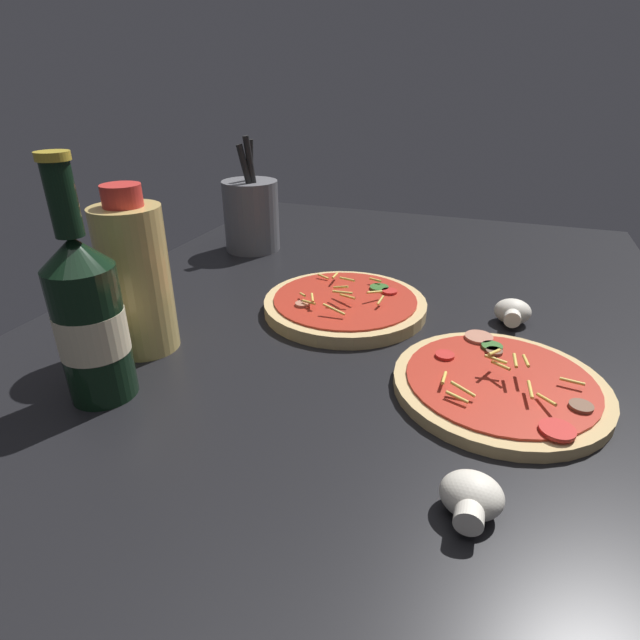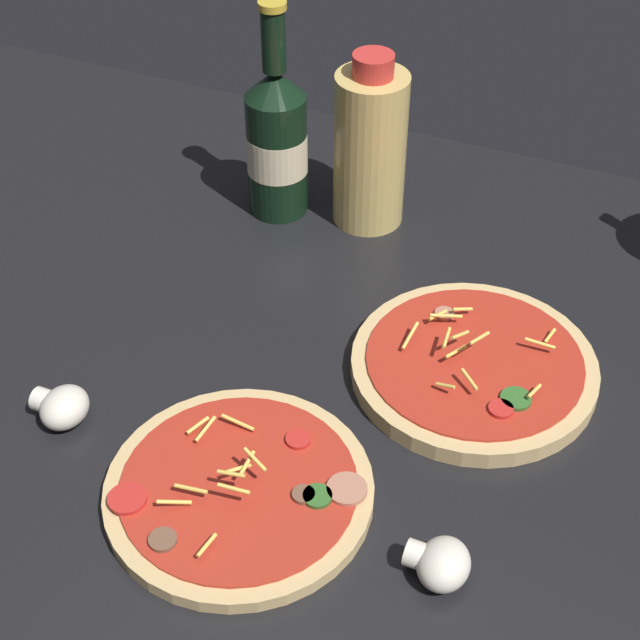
# 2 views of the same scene
# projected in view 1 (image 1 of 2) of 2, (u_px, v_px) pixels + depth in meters

# --- Properties ---
(counter_slab) EXTENTS (1.60, 0.90, 0.03)m
(counter_slab) POSITION_uv_depth(u_px,v_px,m) (325.00, 381.00, 0.60)
(counter_slab) COLOR black
(counter_slab) RESTS_ON ground
(pizza_near) EXTENTS (0.24, 0.24, 0.05)m
(pizza_near) POSITION_uv_depth(u_px,v_px,m) (499.00, 385.00, 0.56)
(pizza_near) COLOR tan
(pizza_near) RESTS_ON counter_slab
(pizza_far) EXTENTS (0.24, 0.24, 0.05)m
(pizza_far) POSITION_uv_depth(u_px,v_px,m) (345.00, 304.00, 0.75)
(pizza_far) COLOR tan
(pizza_far) RESTS_ON counter_slab
(beer_bottle) EXTENTS (0.07, 0.07, 0.26)m
(beer_bottle) POSITION_uv_depth(u_px,v_px,m) (89.00, 318.00, 0.52)
(beer_bottle) COLOR black
(beer_bottle) RESTS_ON counter_slab
(oil_bottle) EXTENTS (0.08, 0.08, 0.21)m
(oil_bottle) POSITION_uv_depth(u_px,v_px,m) (136.00, 278.00, 0.61)
(oil_bottle) COLOR #D6B766
(oil_bottle) RESTS_ON counter_slab
(mushroom_left) EXTENTS (0.05, 0.05, 0.04)m
(mushroom_left) POSITION_uv_depth(u_px,v_px,m) (471.00, 497.00, 0.40)
(mushroom_left) COLOR white
(mushroom_left) RESTS_ON counter_slab
(mushroom_right) EXTENTS (0.05, 0.05, 0.04)m
(mushroom_right) POSITION_uv_depth(u_px,v_px,m) (513.00, 312.00, 0.71)
(mushroom_right) COLOR white
(mushroom_right) RESTS_ON counter_slab
(utensil_crock) EXTENTS (0.11, 0.11, 0.22)m
(utensil_crock) POSITION_uv_depth(u_px,v_px,m) (251.00, 215.00, 0.99)
(utensil_crock) COLOR slate
(utensil_crock) RESTS_ON counter_slab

